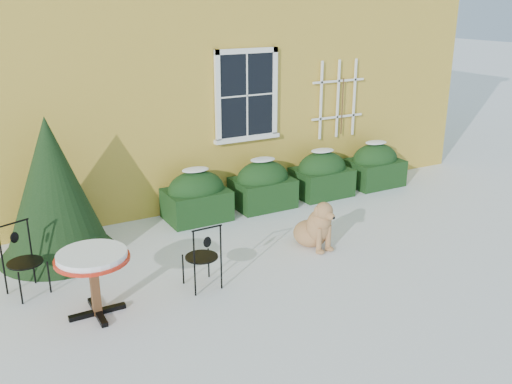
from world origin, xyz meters
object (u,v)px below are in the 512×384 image
evergreen_shrub (54,202)px  patio_chair_far (23,259)px  dog (316,228)px  patio_chair_near (203,256)px  bistro_table (93,263)px

evergreen_shrub → patio_chair_far: bearing=-121.9°
evergreen_shrub → dog: (3.46, -1.61, -0.52)m
dog → evergreen_shrub: bearing=149.4°
patio_chair_near → patio_chair_far: size_ratio=0.97×
patio_chair_near → dog: size_ratio=1.01×
patio_chair_near → patio_chair_far: (-2.05, 0.99, 0.01)m
evergreen_shrub → dog: 3.85m
evergreen_shrub → bistro_table: 1.95m
patio_chair_far → dog: bearing=-29.0°
bistro_table → dog: bistro_table is taller
bistro_table → dog: size_ratio=0.98×
evergreen_shrub → patio_chair_near: (1.45, -1.95, -0.39)m
dog → patio_chair_far: bearing=165.3°
evergreen_shrub → dog: bearing=-24.9°
patio_chair_near → patio_chair_far: patio_chair_far is taller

